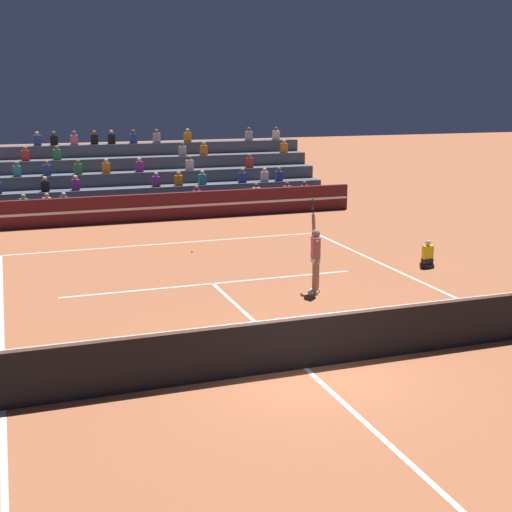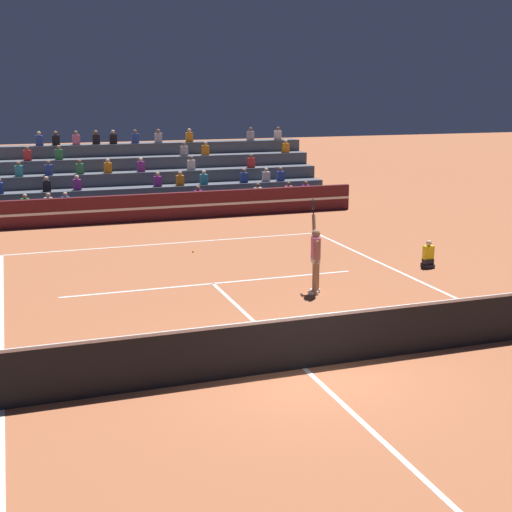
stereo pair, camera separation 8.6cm
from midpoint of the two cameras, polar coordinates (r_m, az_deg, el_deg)
The scene contains 8 objects.
ground_plane at distance 13.89m, azimuth 4.06°, elevation -8.96°, with size 120.00×120.00×0.00m, color #AD603D.
court_lines at distance 13.89m, azimuth 4.06°, elevation -8.94°, with size 11.10×23.90×0.01m.
tennis_net at distance 13.69m, azimuth 4.10°, elevation -6.85°, with size 12.00×0.10×1.10m.
sponsor_banner_wall at distance 28.99m, azimuth -8.76°, elevation 3.84°, with size 18.00×0.26×1.10m.
bleacher_stand at distance 32.63m, azimuth -10.03°, elevation 5.67°, with size 17.15×4.75×3.38m.
ball_kid_courtside at distance 21.87m, azimuth 13.72°, elevation -0.07°, with size 0.30×0.36×0.84m.
tennis_player at distance 18.51m, azimuth 4.92°, elevation -0.05°, with size 0.43×1.03×2.47m.
tennis_ball at distance 23.38m, azimuth -4.96°, elevation 0.37°, with size 0.07×0.07×0.07m, color #C6DB33.
Camera 2 is at (-5.09, -11.80, 5.26)m, focal length 50.00 mm.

